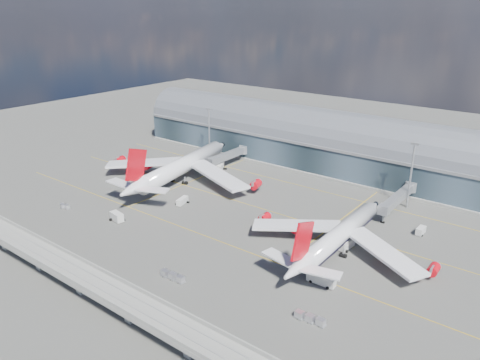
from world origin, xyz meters
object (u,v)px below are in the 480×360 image
Objects in this scene: service_truck_0 at (182,201)px; cargo_train_1 at (173,276)px; airliner_left at (180,167)px; cargo_train_2 at (310,318)px; service_truck_4 at (421,231)px; service_truck_2 at (321,279)px; service_truck_1 at (117,217)px; floodlight_mast_right at (411,174)px; floodlight_mast_left at (209,132)px; airliner_right at (338,237)px; service_truck_5 at (220,167)px; cargo_train_0 at (65,206)px; service_truck_3 at (346,244)px.

service_truck_0 is 53.30m from cargo_train_1.
cargo_train_2 is at bearing -39.33° from airliner_left.
service_truck_2 is at bearing -101.93° from service_truck_4.
service_truck_1 reaches higher than service_truck_0.
floodlight_mast_right is 0.33× the size of airliner_left.
service_truck_4 is at bearing -3.44° from airliner_left.
floodlight_mast_left is at bearing 54.85° from service_truck_2.
service_truck_0 is 26.48m from service_truck_1.
service_truck_1 is at bearing 95.17° from service_truck_2.
airliner_right is at bearing -11.42° from service_truck_0.
service_truck_5 is at bearing 177.04° from service_truck_4.
floodlight_mast_right is 131.42m from cargo_train_0.
airliner_left is 44.35m from service_truck_1.
service_truck_5 is (-78.89, 36.94, -3.63)m from airliner_right.
floodlight_mast_left is 3.09× the size of cargo_train_2.
service_truck_3 is (-3.37, 22.89, 0.06)m from service_truck_2.
cargo_train_0 is at bearing -151.37° from service_truck_0.
cargo_train_1 is at bearing 105.65° from cargo_train_2.
service_truck_5 is (15.62, -10.61, -12.07)m from floodlight_mast_left.
cargo_train_0 is at bearing -154.44° from service_truck_3.
service_truck_2 reaches higher than cargo_train_1.
service_truck_5 is 0.80× the size of cargo_train_1.
airliner_left reaches higher than cargo_train_1.
service_truck_4 is 0.54× the size of cargo_train_1.
airliner_left is (-88.48, -32.85, -6.82)m from floodlight_mast_right.
cargo_train_0 is 0.59× the size of cargo_train_2.
cargo_train_0 is at bearing -149.60° from service_truck_4.
service_truck_0 is 0.97× the size of service_truck_3.
floodlight_mast_left is 134.81m from cargo_train_2.
airliner_left reaches higher than cargo_train_0.
service_truck_2 is at bearing -76.14° from service_truck_3.
service_truck_0 is 1.42× the size of service_truck_4.
service_truck_3 reaches higher than cargo_train_1.
cargo_train_0 is (-32.78, -30.11, -0.50)m from service_truck_0.
cargo_train_1 is (43.00, -14.80, -0.70)m from service_truck_1.
floodlight_mast_right is at bearing 21.70° from service_truck_0.
airliner_left reaches higher than service_truck_4.
airliner_right reaches higher than service_truck_2.
floodlight_mast_right is at bearing -38.05° from cargo_train_0.
cargo_train_2 is at bearing -77.62° from cargo_train_0.
airliner_right is 103.10m from cargo_train_0.
airliner_left reaches higher than service_truck_5.
service_truck_4 is at bearing -31.95° from service_truck_5.
cargo_train_0 is at bearing -92.19° from floodlight_mast_left.
floodlight_mast_right is at bearing 82.54° from airliner_right.
floodlight_mast_left is 3.83× the size of service_truck_5.
service_truck_3 is 1.46× the size of service_truck_4.
service_truck_4 is at bearing -29.93° from cargo_train_1.
service_truck_0 is at bearing -97.03° from service_truck_5.
cargo_train_2 is at bearing -74.48° from airliner_right.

